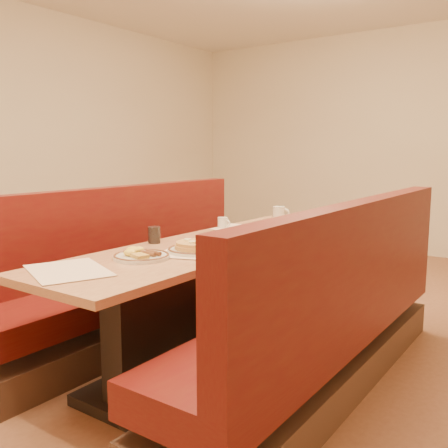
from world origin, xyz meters
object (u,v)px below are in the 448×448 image
Objects in this scene: booth_left at (134,284)px; soda_tumbler_near at (154,235)px; pancake_plate at (196,248)px; booth_right at (326,326)px; eggs_plate at (141,255)px; soda_tumbler_mid at (271,233)px; coffee_mug_d at (279,213)px; diner_table at (217,301)px; coffee_mug_b at (223,223)px; coffee_mug_a at (234,241)px; coffee_mug_c at (298,221)px.

soda_tumbler_near is at bearing -29.85° from booth_left.
booth_right is at bearing 27.43° from pancake_plate.
soda_tumbler_mid reaches higher than eggs_plate.
booth_left is 0.99m from pancake_plate.
pancake_plate is 0.32m from eggs_plate.
soda_tumbler_mid is (0.46, -0.93, 0.00)m from coffee_mug_d.
soda_tumbler_near is at bearing -142.38° from soda_tumbler_mid.
eggs_plate is at bearing -41.76° from booth_left.
diner_table is 0.68m from coffee_mug_b.
diner_table is 0.74m from eggs_plate.
soda_tumbler_mid reaches higher than pancake_plate.
coffee_mug_a reaches higher than coffee_mug_b.
eggs_plate is 2.19× the size of coffee_mug_d.
coffee_mug_b is at bearing -114.85° from coffee_mug_c.
booth_left is 1.12m from soda_tumbler_mid.
diner_table is 0.54m from soda_tumbler_mid.
coffee_mug_a is (0.27, 0.47, 0.03)m from eggs_plate.
booth_left reaches higher than pancake_plate.
pancake_plate is at bearing -10.28° from soda_tumbler_near.
coffee_mug_b is at bearing 153.13° from soda_tumbler_mid.
coffee_mug_d is at bearing 116.19° from soda_tumbler_mid.
pancake_plate is 0.22m from coffee_mug_a.
booth_left is 1.46m from booth_right.
soda_tumbler_near is (-0.38, 0.07, 0.03)m from pancake_plate.
coffee_mug_d is (-0.30, 0.26, 0.01)m from coffee_mug_c.
booth_right is at bearing -0.89° from coffee_mug_a.
booth_right is 7.84× the size of pancake_plate.
booth_right reaches higher than soda_tumbler_mid.
coffee_mug_c reaches higher than diner_table.
soda_tumbler_mid is (0.32, 0.79, 0.04)m from eggs_plate.
eggs_plate is 2.60× the size of soda_tumbler_mid.
diner_table is 0.73m from booth_right.
soda_tumbler_near reaches higher than pancake_plate.
coffee_mug_d reaches higher than coffee_mug_c.
booth_right reaches higher than pancake_plate.
soda_tumbler_near is (-1.01, -0.26, 0.44)m from booth_right.
pancake_plate is at bearing 64.85° from eggs_plate.
coffee_mug_c is (-0.11, 1.00, -0.01)m from coffee_mug_a.
coffee_mug_a is at bearing 53.28° from pancake_plate.
booth_left is at bearing 138.24° from eggs_plate.
coffee_mug_c is at bearing 125.81° from booth_right.
soda_tumbler_mid is at bearing -23.50° from coffee_mug_b.
booth_right reaches higher than eggs_plate.
coffee_mug_c is 0.69m from soda_tumbler_mid.
soda_tumbler_near is at bearing -165.62° from booth_right.
coffee_mug_d is 1.04m from soda_tumbler_mid.
coffee_mug_b is at bearing 102.56° from eggs_plate.
diner_table is at bearing 106.88° from pancake_plate.
coffee_mug_a is at bearing -62.84° from coffee_mug_c.
coffee_mug_c is at bearing 88.80° from pancake_plate.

